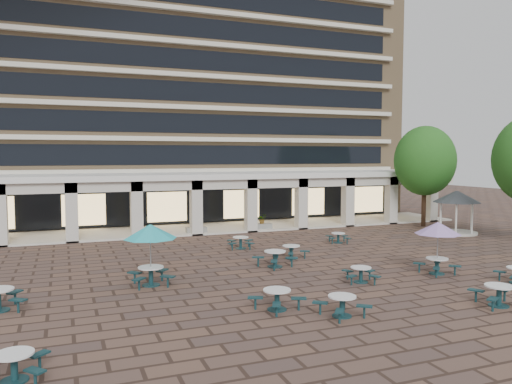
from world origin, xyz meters
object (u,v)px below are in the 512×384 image
at_px(picnic_table_2, 342,304).
at_px(planter_right, 262,224).
at_px(gazebo, 457,201).
at_px(planter_left, 196,228).
at_px(picnic_table_0, 14,364).
at_px(picnic_table_1, 361,273).

relative_size(picnic_table_2, planter_right, 1.24).
height_order(gazebo, planter_left, gazebo).
relative_size(picnic_table_0, planter_left, 1.15).
bearing_deg(picnic_table_0, planter_right, 57.52).
distance_m(picnic_table_0, gazebo, 32.01).
xyz_separation_m(picnic_table_0, picnic_table_2, (10.47, 1.45, 0.01)).
bearing_deg(planter_right, picnic_table_2, -104.02).
bearing_deg(picnic_table_1, gazebo, 55.53).
bearing_deg(gazebo, picnic_table_0, -152.08).
distance_m(picnic_table_2, gazebo, 22.40).
relative_size(picnic_table_2, gazebo, 0.55).
relative_size(picnic_table_1, planter_left, 1.27).
distance_m(picnic_table_1, gazebo, 17.47).
relative_size(picnic_table_1, planter_right, 1.27).
bearing_deg(picnic_table_2, gazebo, 29.17).
xyz_separation_m(picnic_table_1, planter_right, (1.76, 16.41, 0.06)).
height_order(picnic_table_2, planter_left, planter_left).
height_order(gazebo, planter_right, gazebo).
height_order(picnic_table_0, picnic_table_1, picnic_table_0).
relative_size(picnic_table_2, planter_left, 1.24).
xyz_separation_m(gazebo, planter_left, (-17.90, 6.78, -1.97)).
relative_size(picnic_table_0, gazebo, 0.51).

